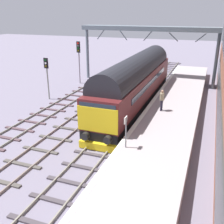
% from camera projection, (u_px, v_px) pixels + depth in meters
% --- Properties ---
extents(ground_plane, '(140.00, 140.00, 0.00)m').
position_uv_depth(ground_plane, '(114.00, 131.00, 19.61)').
color(ground_plane, slate).
rests_on(ground_plane, ground).
extents(track_main, '(2.50, 60.00, 0.15)m').
position_uv_depth(track_main, '(114.00, 130.00, 19.59)').
color(track_main, gray).
rests_on(track_main, ground).
extents(track_adjacent_west, '(2.50, 60.00, 0.15)m').
position_uv_depth(track_adjacent_west, '(74.00, 124.00, 20.67)').
color(track_adjacent_west, gray).
rests_on(track_adjacent_west, ground).
extents(track_adjacent_far_west, '(2.50, 60.00, 0.15)m').
position_uv_depth(track_adjacent_far_west, '(38.00, 119.00, 21.76)').
color(track_adjacent_far_west, gray).
rests_on(track_adjacent_far_west, ground).
extents(station_platform, '(4.00, 44.00, 1.01)m').
position_uv_depth(station_platform, '(164.00, 132.00, 18.25)').
color(station_platform, '#A09699').
rests_on(station_platform, ground).
extents(diesel_locomotive, '(2.74, 17.64, 4.68)m').
position_uv_depth(diesel_locomotive, '(136.00, 81.00, 23.65)').
color(diesel_locomotive, black).
rests_on(diesel_locomotive, ground).
extents(signal_post_near, '(0.44, 0.22, 4.09)m').
position_uv_depth(signal_post_near, '(47.00, 73.00, 25.83)').
color(signal_post_near, gray).
rests_on(signal_post_near, ground).
extents(signal_post_mid, '(0.44, 0.22, 4.96)m').
position_uv_depth(signal_post_mid, '(79.00, 57.00, 31.55)').
color(signal_post_mid, gray).
rests_on(signal_post_mid, ground).
extents(platform_number_sign, '(0.10, 0.44, 1.83)m').
position_uv_depth(platform_number_sign, '(126.00, 127.00, 14.74)').
color(platform_number_sign, slate).
rests_on(platform_number_sign, station_platform).
extents(waiting_passenger, '(0.38, 0.51, 1.64)m').
position_uv_depth(waiting_passenger, '(162.00, 98.00, 20.45)').
color(waiting_passenger, '#292539').
rests_on(waiting_passenger, station_platform).
extents(overhead_footbridge, '(15.93, 2.00, 6.62)m').
position_uv_depth(overhead_footbridge, '(148.00, 31.00, 30.81)').
color(overhead_footbridge, slate).
rests_on(overhead_footbridge, ground).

